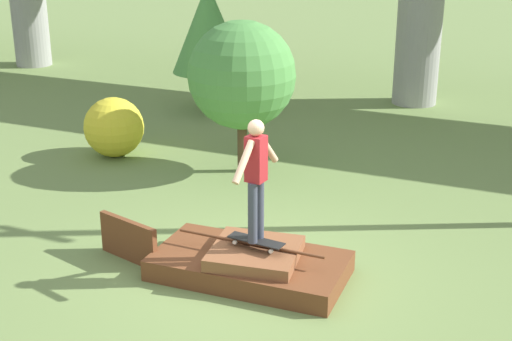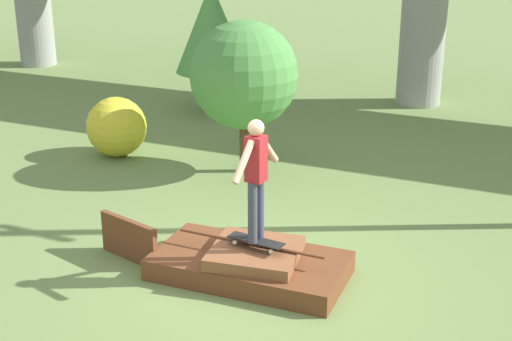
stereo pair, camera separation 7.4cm
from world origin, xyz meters
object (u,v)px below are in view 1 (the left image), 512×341
object	(u,v)px
skateboard	(256,241)
tree_behind_right	(242,75)
skater	(256,173)
tree_behind_left	(208,28)
bush_yellow_flowering	(114,127)

from	to	relation	value
skateboard	tree_behind_right	xyz separation A→B (m)	(-1.94, 3.75, 1.24)
skateboard	skater	xyz separation A→B (m)	(-0.00, -0.00, 0.93)
tree_behind_left	tree_behind_right	bearing A→B (deg)	-54.76
bush_yellow_flowering	skateboard	bearing A→B (deg)	-37.59
tree_behind_left	tree_behind_right	size ratio (longest dim) A/B	1.10
skateboard	bush_yellow_flowering	bearing A→B (deg)	142.41
tree_behind_left	tree_behind_right	distance (m)	4.38
tree_behind_left	bush_yellow_flowering	xyz separation A→B (m)	(-0.14, -3.78, -1.42)
skater	bush_yellow_flowering	size ratio (longest dim) A/B	1.36
tree_behind_right	bush_yellow_flowering	world-z (taller)	tree_behind_right
bush_yellow_flowering	skater	bearing A→B (deg)	-37.59
bush_yellow_flowering	tree_behind_right	bearing A→B (deg)	4.33
tree_behind_left	skater	bearing A→B (deg)	-58.64
skateboard	skater	bearing A→B (deg)	-116.57
skater	tree_behind_left	world-z (taller)	tree_behind_left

